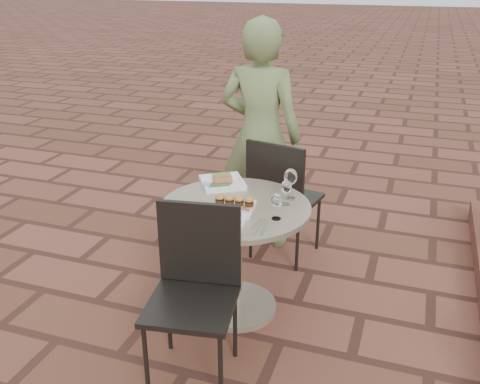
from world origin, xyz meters
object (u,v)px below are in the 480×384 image
(cafe_table, at_px, (235,242))
(chair_far, at_px, (281,191))
(plate_salmon, at_px, (222,182))
(plate_tuna, at_px, (221,223))
(chair_near, at_px, (195,278))
(plate_sliders, at_px, (234,205))
(diner, at_px, (260,136))

(cafe_table, relative_size, chair_far, 0.97)
(plate_salmon, distance_m, plate_tuna, 0.59)
(chair_near, bearing_deg, chair_far, 76.03)
(plate_salmon, distance_m, plate_sliders, 0.40)
(diner, bearing_deg, chair_far, 135.90)
(plate_sliders, xyz_separation_m, plate_tuna, (-0.00, -0.22, -0.02))
(chair_near, xyz_separation_m, plate_sliders, (0.04, 0.49, 0.22))
(cafe_table, distance_m, plate_tuna, 0.38)
(cafe_table, relative_size, chair_near, 0.97)
(plate_salmon, bearing_deg, diner, 86.18)
(cafe_table, xyz_separation_m, chair_near, (-0.02, -0.55, 0.07))
(chair_far, xyz_separation_m, plate_salmon, (-0.28, -0.44, 0.20))
(chair_near, xyz_separation_m, diner, (-0.12, 1.52, 0.32))
(chair_near, bearing_deg, plate_sliders, 76.38)
(plate_salmon, xyz_separation_m, plate_tuna, (0.20, -0.56, -0.01))
(chair_far, xyz_separation_m, plate_sliders, (-0.07, -0.78, 0.22))
(diner, xyz_separation_m, plate_tuna, (0.16, -1.24, -0.12))
(plate_salmon, bearing_deg, cafe_table, -55.92)
(cafe_table, relative_size, plate_salmon, 2.46)
(cafe_table, height_order, plate_salmon, plate_salmon)
(diner, relative_size, plate_salmon, 4.73)
(plate_sliders, bearing_deg, cafe_table, 105.93)
(chair_near, distance_m, diner, 1.55)
(cafe_table, bearing_deg, plate_sliders, -74.07)
(chair_far, xyz_separation_m, diner, (-0.23, 0.25, 0.32))
(chair_near, xyz_separation_m, plate_salmon, (-0.16, 0.83, 0.20))
(plate_salmon, bearing_deg, chair_far, 57.51)
(plate_salmon, height_order, plate_sliders, plate_sliders)
(plate_sliders, bearing_deg, plate_salmon, 121.11)
(cafe_table, distance_m, chair_far, 0.72)
(plate_sliders, distance_m, plate_tuna, 0.22)
(diner, relative_size, plate_tuna, 6.22)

